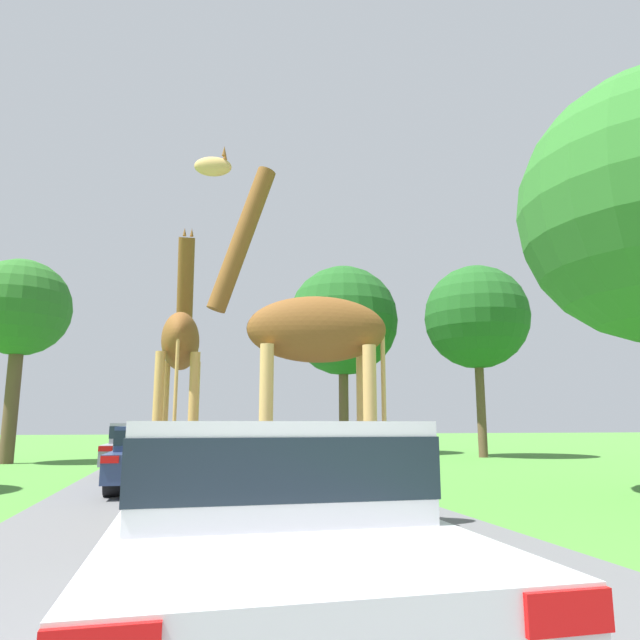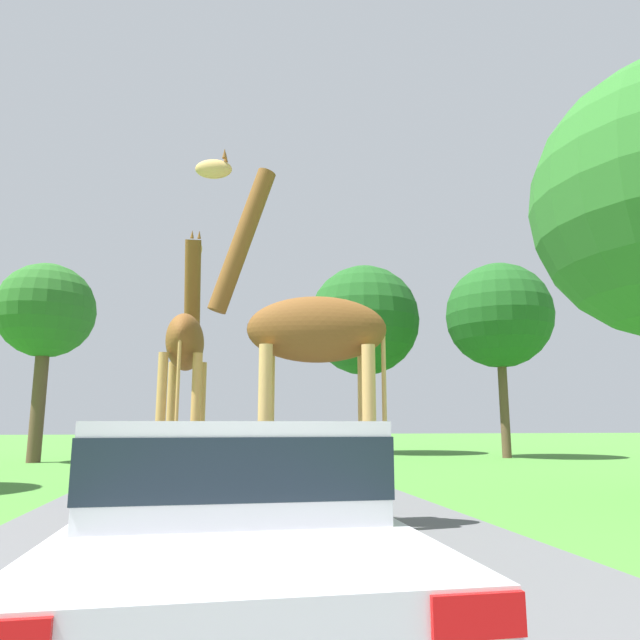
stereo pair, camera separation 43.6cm
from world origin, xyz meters
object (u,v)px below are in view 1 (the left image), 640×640
at_px(car_verge_right, 264,442).
at_px(tree_left_edge, 343,321).
at_px(tree_far_right, 20,309).
at_px(tree_mid_field, 477,318).
at_px(giraffe_companion, 181,347).
at_px(giraffe_near_road, 308,338).
at_px(car_lead_maroon, 264,523).
at_px(car_queue_right, 144,445).
at_px(car_queue_left, 235,439).
at_px(car_far_ahead, 156,455).

distance_m(car_verge_right, tree_left_edge, 8.81).
distance_m(car_verge_right, tree_far_right, 10.38).
bearing_deg(car_verge_right, tree_mid_field, 4.93).
xyz_separation_m(giraffe_companion, tree_far_right, (-6.01, 13.42, 2.97)).
xyz_separation_m(giraffe_near_road, car_lead_maroon, (-1.15, -3.96, -1.88)).
relative_size(car_queue_right, tree_far_right, 0.63).
relative_size(car_lead_maroon, car_queue_right, 0.91).
distance_m(car_lead_maroon, car_queue_left, 22.95).
bearing_deg(car_far_ahead, car_lead_maroon, -83.25).
distance_m(car_queue_left, car_verge_right, 5.27).
height_order(car_lead_maroon, tree_far_right, tree_far_right).
xyz_separation_m(giraffe_companion, car_queue_right, (-1.05, 8.96, -1.88)).
height_order(giraffe_near_road, car_queue_left, giraffe_near_road).
relative_size(car_queue_right, tree_mid_field, 0.57).
bearing_deg(tree_mid_field, car_queue_left, 156.42).
height_order(giraffe_near_road, tree_left_edge, tree_left_edge).
bearing_deg(car_queue_right, tree_mid_field, 16.66).
distance_m(car_queue_left, tree_mid_field, 12.24).
height_order(car_queue_right, car_far_ahead, car_queue_right).
xyz_separation_m(car_queue_left, tree_far_right, (-8.43, -4.03, 4.88)).
height_order(car_verge_right, tree_far_right, tree_far_right).
xyz_separation_m(car_lead_maroon, tree_left_edge, (6.93, 22.65, 5.65)).
relative_size(car_verge_right, tree_far_right, 0.60).
relative_size(giraffe_near_road, car_verge_right, 1.24).
height_order(car_queue_right, car_verge_right, car_queue_right).
relative_size(giraffe_near_road, car_queue_right, 1.17).
relative_size(car_queue_right, car_verge_right, 1.06).
bearing_deg(car_queue_left, car_lead_maroon, -94.44).
bearing_deg(car_queue_right, tree_far_right, 138.07).
relative_size(car_queue_right, car_far_ahead, 1.16).
bearing_deg(tree_mid_field, giraffe_companion, -133.89).
bearing_deg(giraffe_companion, car_queue_left, 83.85).
bearing_deg(car_queue_left, car_verge_right, -83.05).
bearing_deg(tree_mid_field, car_queue_right, -163.34).
bearing_deg(tree_far_right, tree_left_edge, 15.61).
bearing_deg(car_lead_maroon, car_far_ahead, 96.75).
height_order(car_far_ahead, car_verge_right, car_far_ahead).
distance_m(car_queue_right, tree_left_edge, 13.20).
bearing_deg(car_far_ahead, tree_left_edge, 58.73).
xyz_separation_m(car_far_ahead, tree_left_edge, (8.04, 13.24, 5.67)).
height_order(tree_far_right, tree_mid_field, tree_mid_field).
relative_size(car_lead_maroon, tree_left_edge, 0.47).
height_order(car_far_ahead, tree_mid_field, tree_mid_field).
bearing_deg(car_far_ahead, giraffe_companion, -83.40).
height_order(car_lead_maroon, car_far_ahead, car_lead_maroon).
height_order(car_queue_left, tree_left_edge, tree_left_edge).
xyz_separation_m(giraffe_near_road, car_queue_right, (-2.85, 10.44, -1.86)).
bearing_deg(tree_far_right, car_lead_maroon, -70.55).
xyz_separation_m(car_queue_right, car_queue_left, (3.48, 8.48, -0.04)).
bearing_deg(tree_far_right, car_verge_right, -7.55).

